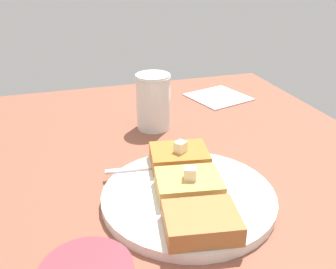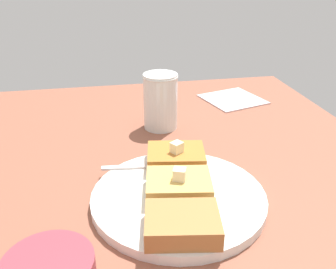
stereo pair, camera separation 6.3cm
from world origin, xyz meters
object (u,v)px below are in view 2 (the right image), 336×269
plate (178,197)px  napkin (233,99)px  fork (159,166)px  syrup_jar (161,103)px

plate → napkin: 44.12cm
plate → napkin: size_ratio=1.93×
plate → fork: (-7.86, -1.53, 0.78)cm
syrup_jar → napkin: (-12.41, 19.90, -5.13)cm
fork → syrup_jar: size_ratio=1.44×
plate → napkin: plate is taller
plate → syrup_jar: bearing=175.9°
plate → napkin: bearing=150.4°
fork → napkin: bearing=142.6°
fork → plate: bearing=11.0°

